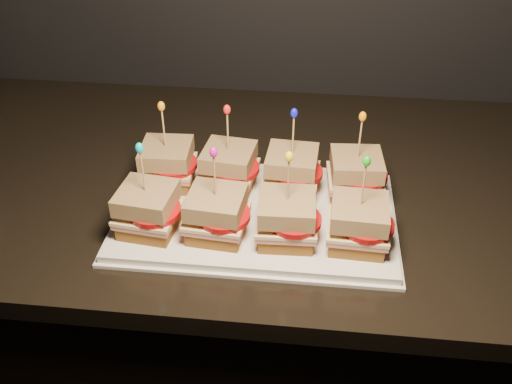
# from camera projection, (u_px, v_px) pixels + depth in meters

# --- Properties ---
(cabinet) EXTENTS (2.58, 0.68, 0.83)m
(cabinet) POSITION_uv_depth(u_px,v_px,m) (211.00, 330.00, 1.33)
(cabinet) COLOR black
(cabinet) RESTS_ON ground
(granite_slab) EXTENTS (2.62, 0.72, 0.04)m
(granite_slab) POSITION_uv_depth(u_px,v_px,m) (201.00, 178.00, 1.08)
(granite_slab) COLOR black
(granite_slab) RESTS_ON cabinet
(platter) EXTENTS (0.45, 0.28, 0.02)m
(platter) POSITION_uv_depth(u_px,v_px,m) (256.00, 214.00, 0.95)
(platter) COLOR white
(platter) RESTS_ON granite_slab
(platter_rim) EXTENTS (0.46, 0.29, 0.01)m
(platter_rim) POSITION_uv_depth(u_px,v_px,m) (256.00, 217.00, 0.95)
(platter_rim) COLOR white
(platter_rim) RESTS_ON granite_slab
(sandwich_0_bread_bot) EXTENTS (0.09, 0.09, 0.02)m
(sandwich_0_bread_bot) POSITION_uv_depth(u_px,v_px,m) (169.00, 176.00, 1.00)
(sandwich_0_bread_bot) COLOR #593315
(sandwich_0_bread_bot) RESTS_ON platter
(sandwich_0_ham) EXTENTS (0.09, 0.09, 0.01)m
(sandwich_0_ham) POSITION_uv_depth(u_px,v_px,m) (168.00, 169.00, 0.99)
(sandwich_0_ham) COLOR #BE6B64
(sandwich_0_ham) RESTS_ON sandwich_0_bread_bot
(sandwich_0_cheese) EXTENTS (0.10, 0.09, 0.01)m
(sandwich_0_cheese) POSITION_uv_depth(u_px,v_px,m) (168.00, 166.00, 0.99)
(sandwich_0_cheese) COLOR beige
(sandwich_0_cheese) RESTS_ON sandwich_0_ham
(sandwich_0_tomato) EXTENTS (0.08, 0.08, 0.01)m
(sandwich_0_tomato) POSITION_uv_depth(u_px,v_px,m) (173.00, 165.00, 0.98)
(sandwich_0_tomato) COLOR #AE0D0F
(sandwich_0_tomato) RESTS_ON sandwich_0_cheese
(sandwich_0_bread_top) EXTENTS (0.09, 0.09, 0.03)m
(sandwich_0_bread_top) POSITION_uv_depth(u_px,v_px,m) (166.00, 153.00, 0.97)
(sandwich_0_bread_top) COLOR brown
(sandwich_0_bread_top) RESTS_ON sandwich_0_tomato
(sandwich_0_pick) EXTENTS (0.00, 0.00, 0.09)m
(sandwich_0_pick) POSITION_uv_depth(u_px,v_px,m) (164.00, 130.00, 0.95)
(sandwich_0_pick) COLOR tan
(sandwich_0_pick) RESTS_ON sandwich_0_bread_top
(sandwich_0_frill) EXTENTS (0.01, 0.01, 0.02)m
(sandwich_0_frill) POSITION_uv_depth(u_px,v_px,m) (161.00, 106.00, 0.92)
(sandwich_0_frill) COLOR orange
(sandwich_0_frill) RESTS_ON sandwich_0_pick
(sandwich_1_bread_bot) EXTENTS (0.09, 0.09, 0.02)m
(sandwich_1_bread_bot) POSITION_uv_depth(u_px,v_px,m) (229.00, 180.00, 0.99)
(sandwich_1_bread_bot) COLOR #593315
(sandwich_1_bread_bot) RESTS_ON platter
(sandwich_1_ham) EXTENTS (0.10, 0.10, 0.01)m
(sandwich_1_ham) POSITION_uv_depth(u_px,v_px,m) (229.00, 173.00, 0.98)
(sandwich_1_ham) COLOR #BE6B64
(sandwich_1_ham) RESTS_ON sandwich_1_bread_bot
(sandwich_1_cheese) EXTENTS (0.10, 0.10, 0.01)m
(sandwich_1_cheese) POSITION_uv_depth(u_px,v_px,m) (229.00, 170.00, 0.98)
(sandwich_1_cheese) COLOR beige
(sandwich_1_cheese) RESTS_ON sandwich_1_ham
(sandwich_1_tomato) EXTENTS (0.08, 0.08, 0.01)m
(sandwich_1_tomato) POSITION_uv_depth(u_px,v_px,m) (235.00, 168.00, 0.97)
(sandwich_1_tomato) COLOR #AE0D0F
(sandwich_1_tomato) RESTS_ON sandwich_1_cheese
(sandwich_1_bread_top) EXTENTS (0.09, 0.09, 0.03)m
(sandwich_1_bread_top) POSITION_uv_depth(u_px,v_px,m) (229.00, 157.00, 0.96)
(sandwich_1_bread_top) COLOR brown
(sandwich_1_bread_top) RESTS_ON sandwich_1_tomato
(sandwich_1_pick) EXTENTS (0.00, 0.00, 0.09)m
(sandwich_1_pick) POSITION_uv_depth(u_px,v_px,m) (228.00, 134.00, 0.94)
(sandwich_1_pick) COLOR tan
(sandwich_1_pick) RESTS_ON sandwich_1_bread_top
(sandwich_1_frill) EXTENTS (0.01, 0.01, 0.02)m
(sandwich_1_frill) POSITION_uv_depth(u_px,v_px,m) (227.00, 110.00, 0.91)
(sandwich_1_frill) COLOR red
(sandwich_1_frill) RESTS_ON sandwich_1_pick
(sandwich_2_bread_bot) EXTENTS (0.09, 0.09, 0.02)m
(sandwich_2_bread_bot) POSITION_uv_depth(u_px,v_px,m) (291.00, 184.00, 0.98)
(sandwich_2_bread_bot) COLOR #593315
(sandwich_2_bread_bot) RESTS_ON platter
(sandwich_2_ham) EXTENTS (0.10, 0.09, 0.01)m
(sandwich_2_ham) POSITION_uv_depth(u_px,v_px,m) (291.00, 177.00, 0.97)
(sandwich_2_ham) COLOR #BE6B64
(sandwich_2_ham) RESTS_ON sandwich_2_bread_bot
(sandwich_2_cheese) EXTENTS (0.10, 0.09, 0.01)m
(sandwich_2_cheese) POSITION_uv_depth(u_px,v_px,m) (291.00, 173.00, 0.97)
(sandwich_2_cheese) COLOR beige
(sandwich_2_cheese) RESTS_ON sandwich_2_ham
(sandwich_2_tomato) EXTENTS (0.08, 0.08, 0.01)m
(sandwich_2_tomato) POSITION_uv_depth(u_px,v_px,m) (299.00, 172.00, 0.96)
(sandwich_2_tomato) COLOR #AE0D0F
(sandwich_2_tomato) RESTS_ON sandwich_2_cheese
(sandwich_2_bread_top) EXTENTS (0.09, 0.09, 0.03)m
(sandwich_2_bread_top) POSITION_uv_depth(u_px,v_px,m) (292.00, 160.00, 0.95)
(sandwich_2_bread_top) COLOR brown
(sandwich_2_bread_top) RESTS_ON sandwich_2_tomato
(sandwich_2_pick) EXTENTS (0.00, 0.00, 0.09)m
(sandwich_2_pick) POSITION_uv_depth(u_px,v_px,m) (293.00, 138.00, 0.93)
(sandwich_2_pick) COLOR tan
(sandwich_2_pick) RESTS_ON sandwich_2_bread_top
(sandwich_2_frill) EXTENTS (0.01, 0.01, 0.02)m
(sandwich_2_frill) POSITION_uv_depth(u_px,v_px,m) (294.00, 113.00, 0.90)
(sandwich_2_frill) COLOR #1217DC
(sandwich_2_frill) RESTS_ON sandwich_2_pick
(sandwich_3_bread_bot) EXTENTS (0.09, 0.09, 0.02)m
(sandwich_3_bread_bot) POSITION_uv_depth(u_px,v_px,m) (354.00, 188.00, 0.97)
(sandwich_3_bread_bot) COLOR #593315
(sandwich_3_bread_bot) RESTS_ON platter
(sandwich_3_ham) EXTENTS (0.10, 0.09, 0.01)m
(sandwich_3_ham) POSITION_uv_depth(u_px,v_px,m) (355.00, 181.00, 0.96)
(sandwich_3_ham) COLOR #BE6B64
(sandwich_3_ham) RESTS_ON sandwich_3_bread_bot
(sandwich_3_cheese) EXTENTS (0.10, 0.09, 0.01)m
(sandwich_3_cheese) POSITION_uv_depth(u_px,v_px,m) (355.00, 177.00, 0.96)
(sandwich_3_cheese) COLOR beige
(sandwich_3_cheese) RESTS_ON sandwich_3_ham
(sandwich_3_tomato) EXTENTS (0.08, 0.08, 0.01)m
(sandwich_3_tomato) POSITION_uv_depth(u_px,v_px,m) (363.00, 176.00, 0.95)
(sandwich_3_tomato) COLOR #AE0D0F
(sandwich_3_tomato) RESTS_ON sandwich_3_cheese
(sandwich_3_bread_top) EXTENTS (0.09, 0.09, 0.03)m
(sandwich_3_bread_top) POSITION_uv_depth(u_px,v_px,m) (357.00, 164.00, 0.94)
(sandwich_3_bread_top) COLOR brown
(sandwich_3_bread_top) RESTS_ON sandwich_3_tomato
(sandwich_3_pick) EXTENTS (0.00, 0.00, 0.09)m
(sandwich_3_pick) POSITION_uv_depth(u_px,v_px,m) (360.00, 141.00, 0.92)
(sandwich_3_pick) COLOR tan
(sandwich_3_pick) RESTS_ON sandwich_3_bread_top
(sandwich_3_frill) EXTENTS (0.01, 0.01, 0.02)m
(sandwich_3_frill) POSITION_uv_depth(u_px,v_px,m) (363.00, 117.00, 0.89)
(sandwich_3_frill) COLOR orange
(sandwich_3_frill) RESTS_ON sandwich_3_pick
(sandwich_4_bread_bot) EXTENTS (0.09, 0.09, 0.02)m
(sandwich_4_bread_bot) POSITION_uv_depth(u_px,v_px,m) (150.00, 223.00, 0.90)
(sandwich_4_bread_bot) COLOR #593315
(sandwich_4_bread_bot) RESTS_ON platter
(sandwich_4_ham) EXTENTS (0.10, 0.10, 0.01)m
(sandwich_4_ham) POSITION_uv_depth(u_px,v_px,m) (149.00, 215.00, 0.89)
(sandwich_4_ham) COLOR #BE6B64
(sandwich_4_ham) RESTS_ON sandwich_4_bread_bot
(sandwich_4_cheese) EXTENTS (0.10, 0.10, 0.01)m
(sandwich_4_cheese) POSITION_uv_depth(u_px,v_px,m) (148.00, 211.00, 0.88)
(sandwich_4_cheese) COLOR beige
(sandwich_4_cheese) RESTS_ON sandwich_4_ham
(sandwich_4_tomato) EXTENTS (0.08, 0.08, 0.01)m
(sandwich_4_tomato) POSITION_uv_depth(u_px,v_px,m) (154.00, 210.00, 0.87)
(sandwich_4_tomato) COLOR #AE0D0F
(sandwich_4_tomato) RESTS_ON sandwich_4_cheese
(sandwich_4_bread_top) EXTENTS (0.09, 0.09, 0.03)m
(sandwich_4_bread_top) POSITION_uv_depth(u_px,v_px,m) (146.00, 198.00, 0.87)
(sandwich_4_bread_top) COLOR brown
(sandwich_4_bread_top) RESTS_ON sandwich_4_tomato
(sandwich_4_pick) EXTENTS (0.00, 0.00, 0.09)m
(sandwich_4_pick) POSITION_uv_depth(u_px,v_px,m) (143.00, 174.00, 0.84)
(sandwich_4_pick) COLOR tan
(sandwich_4_pick) RESTS_ON sandwich_4_bread_top
(sandwich_4_frill) EXTENTS (0.01, 0.01, 0.02)m
(sandwich_4_frill) POSITION_uv_depth(u_px,v_px,m) (139.00, 148.00, 0.82)
(sandwich_4_frill) COLOR #0ABDCA
(sandwich_4_frill) RESTS_ON sandwich_4_pick
(sandwich_5_bread_bot) EXTENTS (0.09, 0.09, 0.02)m
(sandwich_5_bread_bot) POSITION_uv_depth(u_px,v_px,m) (217.00, 227.00, 0.89)
(sandwich_5_bread_bot) COLOR #593315
(sandwich_5_bread_bot) RESTS_ON platter
(sandwich_5_ham) EXTENTS (0.10, 0.09, 0.01)m
(sandwich_5_ham) POSITION_uv_depth(u_px,v_px,m) (217.00, 220.00, 0.88)
(sandwich_5_ham) COLOR #BE6B64
(sandwich_5_ham) RESTS_ON sandwich_5_bread_bot
(sandwich_5_cheese) EXTENTS (0.10, 0.10, 0.01)m
(sandwich_5_cheese) POSITION_uv_depth(u_px,v_px,m) (217.00, 216.00, 0.88)
(sandwich_5_cheese) COLOR beige
(sandwich_5_cheese) RESTS_ON sandwich_5_ham
(sandwich_5_tomato) EXTENTS (0.08, 0.08, 0.01)m
(sandwich_5_tomato) POSITION_uv_depth(u_px,v_px,m) (224.00, 215.00, 0.86)
(sandwich_5_tomato) COLOR #AE0D0F
(sandwich_5_tomato) RESTS_ON sandwich_5_cheese
(sandwich_5_bread_top) EXTENTS (0.09, 0.09, 0.03)m
(sandwich_5_bread_top) POSITION_uv_depth(u_px,v_px,m) (216.00, 202.00, 0.86)
(sandwich_5_bread_top) COLOR brown
(sandwich_5_bread_top) RESTS_ON sandwich_5_tomato
(sandwich_5_pick) EXTENTS (0.00, 0.00, 0.09)m
(sandwich_5_pick) POSITION_uv_depth(u_px,v_px,m) (215.00, 178.00, 0.83)
(sandwich_5_pick) COLOR tan
(sandwich_5_pick) RESTS_ON sandwich_5_bread_top
(sandwich_5_frill) EXTENTS (0.01, 0.01, 0.02)m
(sandwich_5_frill) POSITION_uv_depth(u_px,v_px,m) (213.00, 152.00, 0.81)
(sandwich_5_frill) COLOR #D6169E
(sandwich_5_frill) RESTS_ON sandwich_5_pick
(sandwich_6_bread_bot) EXTENTS (0.08, 0.08, 0.02)m
(sandwich_6_bread_bot) POSITION_uv_depth(u_px,v_px,m) (286.00, 232.00, 0.88)
(sandwich_6_bread_bot) COLOR #593315
(sandwich_6_bread_bot) RESTS_ON platter
(sandwich_6_ham) EXTENTS (0.09, 0.09, 0.01)m
(sandwich_6_ham) POSITION_uv_depth(u_px,v_px,m) (286.00, 224.00, 0.87)
(sandwich_6_ham) COLOR #BE6B64
(sandwich_6_ham) RESTS_ON sandwich_6_bread_bot
(sandwich_6_cheese) EXTENTS (0.10, 0.09, 0.01)m
(sandwich_6_cheese) POSITION_uv_depth(u_px,v_px,m) (287.00, 221.00, 0.87)
(sandwich_6_cheese) COLOR beige
(sandwich_6_cheese) RESTS_ON sandwich_6_ham
(sandwich_6_tomato) EXTENTS (0.08, 0.08, 0.01)m
(sandwich_6_tomato) POSITION_uv_depth(u_px,v_px,m) (294.00, 220.00, 0.86)
(sandwich_6_tomato) COLOR #AE0D0F
(sandwich_6_tomato) RESTS_ON sandwich_6_cheese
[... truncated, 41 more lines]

